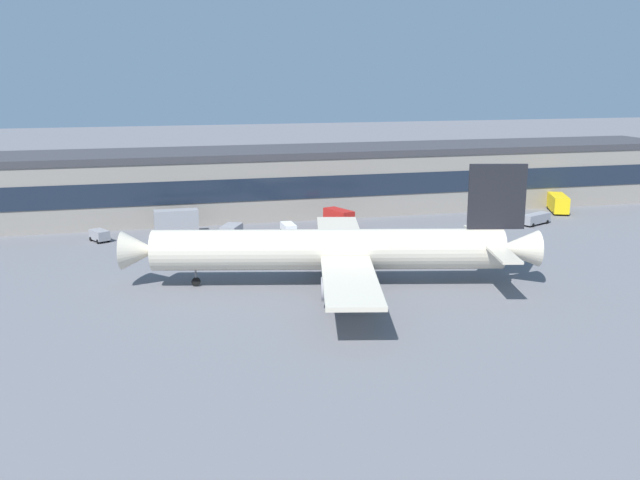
% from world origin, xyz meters
% --- Properties ---
extents(ground_plane, '(600.00, 600.00, 0.00)m').
position_xyz_m(ground_plane, '(0.00, 0.00, 0.00)').
color(ground_plane, slate).
extents(terminal_building, '(166.93, 18.12, 12.33)m').
position_xyz_m(terminal_building, '(0.00, 51.72, 6.19)').
color(terminal_building, gray).
rests_on(terminal_building, ground_plane).
extents(airliner, '(52.01, 44.81, 15.38)m').
position_xyz_m(airliner, '(-1.83, 1.88, 4.66)').
color(airliner, beige).
rests_on(airliner, ground_plane).
extents(pushback_tractor, '(4.44, 5.45, 1.75)m').
position_xyz_m(pushback_tractor, '(-10.55, 34.09, 1.05)').
color(pushback_tractor, gray).
rests_on(pushback_tractor, ground_plane).
extents(catering_truck, '(7.23, 2.70, 4.15)m').
position_xyz_m(catering_truck, '(-19.10, 37.25, 2.29)').
color(catering_truck, gray).
rests_on(catering_truck, ground_plane).
extents(belt_loader, '(6.63, 4.62, 1.95)m').
position_xyz_m(belt_loader, '(43.10, 29.09, 1.15)').
color(belt_loader, gray).
rests_on(belt_loader, ground_plane).
extents(stair_truck, '(4.31, 6.46, 3.55)m').
position_xyz_m(stair_truck, '(7.86, 33.82, 1.98)').
color(stair_truck, red).
rests_on(stair_truck, ground_plane).
extents(fuel_truck, '(5.77, 8.84, 3.35)m').
position_xyz_m(fuel_truck, '(53.52, 38.66, 1.88)').
color(fuel_truck, yellow).
rests_on(fuel_truck, ground_plane).
extents(baggage_tug, '(3.42, 4.12, 1.85)m').
position_xyz_m(baggage_tug, '(-31.49, 34.92, 1.09)').
color(baggage_tug, gray).
rests_on(baggage_tug, ground_plane).
extents(follow_me_car, '(2.06, 4.42, 1.85)m').
position_xyz_m(follow_me_car, '(-1.21, 32.32, 1.09)').
color(follow_me_car, white).
rests_on(follow_me_car, ground_plane).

